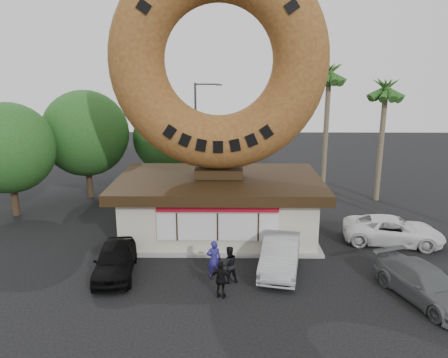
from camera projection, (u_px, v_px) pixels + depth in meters
name	position (u px, v px, depth m)	size (l,w,h in m)	color
ground	(216.00, 284.00, 19.00)	(90.00, 90.00, 0.00)	black
donut_shop	(219.00, 204.00, 24.34)	(11.20, 7.20, 3.80)	beige
giant_donut	(219.00, 61.00, 22.42)	(11.37, 11.37, 2.90)	olive
tree_west	(86.00, 133.00, 30.52)	(6.00, 6.00, 7.65)	#473321
tree_mid	(168.00, 138.00, 32.55)	(5.20, 5.20, 6.63)	#473321
tree_far	(8.00, 148.00, 26.77)	(5.60, 5.60, 7.14)	#473321
palm_near	(329.00, 78.00, 30.34)	(2.60, 2.60, 9.75)	#726651
palm_far	(386.00, 93.00, 29.08)	(2.60, 2.60, 8.75)	#726651
street_lamp	(198.00, 130.00, 33.37)	(2.11, 0.20, 8.00)	#59595E
person_left	(214.00, 259.00, 19.38)	(0.65, 0.43, 1.78)	navy
person_center	(229.00, 265.00, 19.00)	(0.82, 0.64, 1.68)	black
person_right	(221.00, 280.00, 17.73)	(0.94, 0.39, 1.61)	black
car_black	(115.00, 260.00, 19.73)	(1.71, 4.25, 1.45)	black
car_silver	(280.00, 254.00, 20.23)	(1.63, 4.68, 1.54)	#9E9FA3
car_grey	(425.00, 284.00, 17.63)	(1.94, 4.76, 1.38)	slate
car_white	(393.00, 230.00, 23.27)	(2.38, 5.17, 1.44)	white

